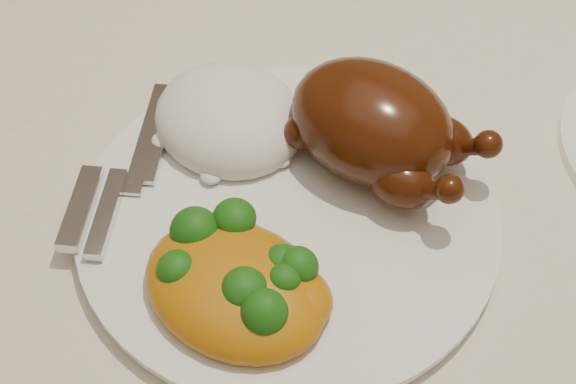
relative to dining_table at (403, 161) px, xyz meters
The scene contains 7 objects.
dining_table is the anchor object (origin of this frame).
tablecloth 0.07m from the dining_table, ahead, with size 1.73×1.03×0.18m.
dinner_plate 0.22m from the dining_table, 96.81° to the right, with size 0.30×0.30×0.01m, color white.
roast_chicken 0.19m from the dining_table, 85.04° to the right, with size 0.16×0.11×0.08m.
rice_mound 0.21m from the dining_table, 125.95° to the right, with size 0.14×0.13×0.06m.
mac_and_cheese 0.29m from the dining_table, 92.88° to the right, with size 0.14×0.11×0.05m.
cutlery 0.29m from the dining_table, 121.22° to the right, with size 0.07×0.17×0.01m.
Camera 1 is at (0.15, -0.49, 1.23)m, focal length 50.00 mm.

